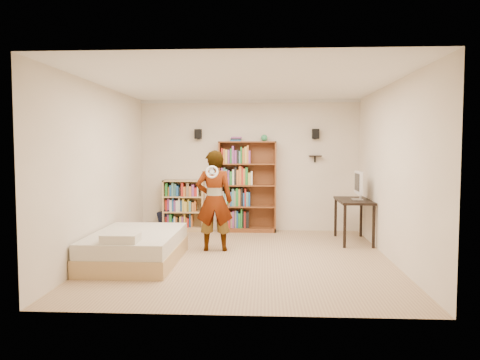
% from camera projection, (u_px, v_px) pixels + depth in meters
% --- Properties ---
extents(ground, '(4.50, 5.00, 0.01)m').
position_uv_depth(ground, '(244.00, 258.00, 7.30)').
color(ground, tan).
rests_on(ground, ground).
extents(room_shell, '(4.52, 5.02, 2.71)m').
position_uv_depth(room_shell, '(244.00, 145.00, 7.17)').
color(room_shell, '#EFE2CC').
rests_on(room_shell, ground).
extents(crown_molding, '(4.50, 5.00, 0.06)m').
position_uv_depth(crown_molding, '(244.00, 85.00, 7.11)').
color(crown_molding, silver).
rests_on(crown_molding, room_shell).
extents(speaker_left, '(0.14, 0.12, 0.20)m').
position_uv_depth(speaker_left, '(198.00, 134.00, 9.61)').
color(speaker_left, black).
rests_on(speaker_left, room_shell).
extents(speaker_right, '(0.14, 0.12, 0.20)m').
position_uv_depth(speaker_right, '(316.00, 134.00, 9.48)').
color(speaker_right, black).
rests_on(speaker_right, room_shell).
extents(wall_shelf, '(0.25, 0.16, 0.02)m').
position_uv_depth(wall_shelf, '(315.00, 156.00, 9.52)').
color(wall_shelf, black).
rests_on(wall_shelf, room_shell).
extents(tall_bookshelf, '(1.17, 0.34, 1.85)m').
position_uv_depth(tall_bookshelf, '(247.00, 187.00, 9.56)').
color(tall_bookshelf, brown).
rests_on(tall_bookshelf, ground).
extents(low_bookshelf, '(0.84, 0.32, 1.05)m').
position_uv_depth(low_bookshelf, '(184.00, 205.00, 9.67)').
color(low_bookshelf, tan).
rests_on(low_bookshelf, ground).
extents(computer_desk, '(0.57, 1.14, 0.78)m').
position_uv_depth(computer_desk, '(353.00, 221.00, 8.53)').
color(computer_desk, black).
rests_on(computer_desk, ground).
extents(imac, '(0.15, 0.52, 0.52)m').
position_uv_depth(imac, '(357.00, 186.00, 8.44)').
color(imac, silver).
rests_on(imac, computer_desk).
extents(daybed, '(1.25, 1.93, 0.57)m').
position_uv_depth(daybed, '(136.00, 244.00, 7.01)').
color(daybed, beige).
rests_on(daybed, ground).
extents(person, '(0.64, 0.44, 1.68)m').
position_uv_depth(person, '(214.00, 201.00, 7.78)').
color(person, black).
rests_on(person, ground).
extents(wii_wheel, '(0.21, 0.08, 0.21)m').
position_uv_depth(wii_wheel, '(212.00, 172.00, 7.44)').
color(wii_wheel, silver).
rests_on(wii_wheel, person).
extents(navy_bag, '(0.32, 0.21, 0.43)m').
position_uv_depth(navy_bag, '(166.00, 220.00, 9.71)').
color(navy_bag, black).
rests_on(navy_bag, ground).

